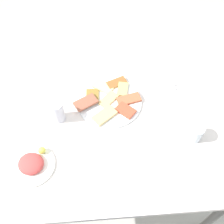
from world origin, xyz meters
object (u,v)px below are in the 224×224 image
object	(u,v)px
paper_napkin	(162,91)
fork	(162,88)
soda_can	(58,112)
pide_platter	(110,101)
spoon	(163,93)
drinking_glass	(195,132)
salad_plate_greens	(32,164)
dining_table	(114,132)

from	to	relation	value
paper_napkin	fork	xyz separation A→B (m)	(0.00, -0.02, 0.00)
soda_can	paper_napkin	xyz separation A→B (m)	(-0.57, -0.14, -0.06)
pide_platter	soda_can	world-z (taller)	soda_can
paper_napkin	pide_platter	bearing A→B (deg)	10.53
fork	spoon	distance (m)	0.04
spoon	drinking_glass	bearing A→B (deg)	90.60
soda_can	drinking_glass	bearing A→B (deg)	166.39
pide_platter	salad_plate_greens	distance (m)	0.51
dining_table	pide_platter	distance (m)	0.17
dining_table	spoon	distance (m)	0.35
fork	drinking_glass	bearing A→B (deg)	93.60
salad_plate_greens	paper_napkin	bearing A→B (deg)	-149.87
pide_platter	paper_napkin	bearing A→B (deg)	-169.47
salad_plate_greens	soda_can	distance (m)	0.28
pide_platter	fork	bearing A→B (deg)	-166.17
fork	pide_platter	bearing A→B (deg)	0.54
dining_table	fork	bearing A→B (deg)	-142.57
salad_plate_greens	drinking_glass	xyz separation A→B (m)	(-0.78, -0.09, 0.03)
soda_can	drinking_glass	distance (m)	0.68
dining_table	paper_napkin	size ratio (longest dim) A/B	7.81
pide_platter	fork	distance (m)	0.31
drinking_glass	paper_napkin	world-z (taller)	drinking_glass
dining_table	spoon	world-z (taller)	spoon
soda_can	fork	xyz separation A→B (m)	(-0.57, -0.16, -0.06)
paper_napkin	fork	world-z (taller)	fork
salad_plate_greens	pide_platter	bearing A→B (deg)	-138.40
soda_can	spoon	size ratio (longest dim) A/B	0.74
pide_platter	drinking_glass	world-z (taller)	drinking_glass
pide_platter	salad_plate_greens	size ratio (longest dim) A/B	1.72
soda_can	spoon	world-z (taller)	soda_can
soda_can	spoon	distance (m)	0.58
drinking_glass	paper_napkin	bearing A→B (deg)	-72.17
dining_table	drinking_glass	world-z (taller)	drinking_glass
dining_table	paper_napkin	distance (m)	0.36
dining_table	drinking_glass	distance (m)	0.41
paper_napkin	spoon	bearing A→B (deg)	90.00
drinking_glass	paper_napkin	size ratio (longest dim) A/B	0.58
salad_plate_greens	paper_napkin	size ratio (longest dim) A/B	1.41
salad_plate_greens	paper_napkin	world-z (taller)	salad_plate_greens
spoon	salad_plate_greens	bearing A→B (deg)	10.69
fork	spoon	xyz separation A→B (m)	(0.00, 0.04, 0.00)
spoon	paper_napkin	bearing A→B (deg)	-108.29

